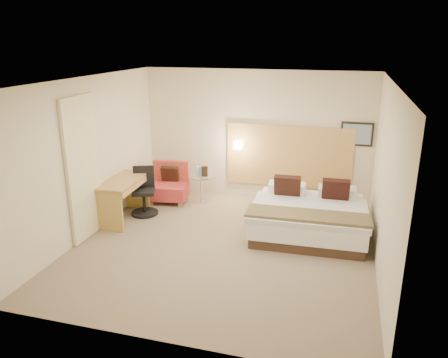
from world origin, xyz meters
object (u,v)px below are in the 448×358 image
(side_table, at_px, (201,187))
(desk, at_px, (124,188))
(bed, at_px, (309,215))
(lounge_chair, at_px, (169,186))
(desk_chair, at_px, (144,195))

(side_table, bearing_deg, desk, -130.87)
(desk, bearing_deg, bed, 5.81)
(bed, relative_size, side_table, 3.20)
(lounge_chair, xyz_separation_m, side_table, (0.67, 0.12, -0.02))
(lounge_chair, distance_m, side_table, 0.68)
(desk, height_order, desk_chair, desk_chair)
(side_table, xyz_separation_m, desk_chair, (-0.86, -0.93, 0.07))
(side_table, distance_m, desk, 1.71)
(desk, relative_size, desk_chair, 1.40)
(lounge_chair, distance_m, desk, 1.26)
(side_table, bearing_deg, lounge_chair, -169.91)
(desk, distance_m, desk_chair, 0.48)
(bed, height_order, desk_chair, bed)
(desk, xyz_separation_m, desk_chair, (0.24, 0.34, -0.24))
(side_table, relative_size, desk, 0.49)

